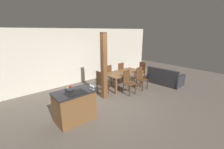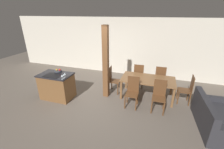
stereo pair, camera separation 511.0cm
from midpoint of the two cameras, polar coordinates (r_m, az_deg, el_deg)
ground_plane at (r=5.00m, az=21.14°, el=-12.44°), size 16.00×16.00×0.00m
wall_back at (r=7.01m, az=21.96°, el=9.60°), size 11.20×0.08×2.70m
kitchen_island at (r=4.53m, az=5.43°, el=-7.72°), size 1.13×0.73×0.93m
fruit_bowl at (r=4.49m, az=6.03°, el=-0.85°), size 0.26×0.26×0.12m
wine_glass_near at (r=3.94m, az=11.83°, el=-3.48°), size 0.06×0.06×0.15m
wine_glass_middle at (r=4.01m, az=11.96°, el=-3.00°), size 0.06×0.06×0.15m
wine_glass_far at (r=4.08m, az=12.09°, el=-2.54°), size 0.06×0.06×0.15m
dining_table at (r=5.78m, az=39.52°, el=-4.27°), size 1.86×0.98×0.72m
dining_chair_near_left at (r=5.08m, az=37.46°, el=-8.48°), size 0.40×0.40×1.01m
dining_chair_near_right at (r=5.44m, az=45.74°, el=-8.95°), size 0.40×0.40×1.01m
dining_chair_far_left at (r=6.29m, az=33.69°, el=-2.07°), size 0.40×0.40×1.01m
dining_chair_far_right at (r=6.59m, az=40.60°, el=-2.83°), size 0.40×0.40×1.01m
dining_chair_head_end at (r=5.44m, az=26.49°, el=-4.03°), size 0.40×0.40×1.01m
dining_chair_foot_end at (r=6.45m, az=50.00°, el=-6.15°), size 0.40×0.40×1.01m
couch at (r=6.17m, az=58.85°, el=-12.99°), size 0.97×1.66×0.82m
timber_post at (r=4.80m, az=26.97°, el=2.22°), size 0.19×0.19×2.54m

